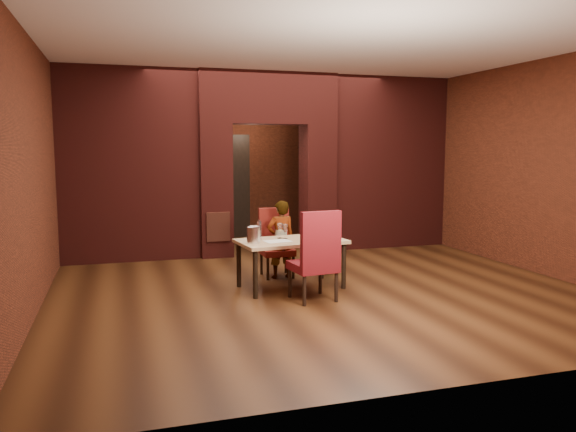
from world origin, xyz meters
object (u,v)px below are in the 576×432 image
wine_glass_c (307,233)px  water_bottle (259,230)px  dining_table (291,264)px  wine_bucket (253,235)px  wine_glass_b (285,232)px  chair_far (277,243)px  chair_near (313,255)px  person_seated (281,239)px  wine_glass_a (280,231)px  potted_plant (326,260)px

wine_glass_c → water_bottle: water_bottle is taller
dining_table → wine_bucket: size_ratio=6.62×
dining_table → wine_glass_b: 0.44m
dining_table → chair_far: 0.72m
chair_near → person_seated: bearing=-94.5°
chair_far → wine_glass_a: chair_far is taller
wine_glass_c → water_bottle: 0.65m
wine_glass_b → water_bottle: water_bottle is taller
potted_plant → chair_near: bearing=-117.1°
chair_near → wine_glass_a: (-0.19, 0.81, 0.19)m
wine_glass_a → wine_glass_c: 0.40m
chair_far → potted_plant: 0.82m
dining_table → chair_near: size_ratio=1.24×
chair_far → wine_glass_b: (-0.06, -0.60, 0.26)m
chair_near → wine_bucket: 0.86m
chair_far → wine_bucket: bearing=-123.9°
dining_table → chair_far: size_ratio=1.41×
chair_far → wine_glass_a: 0.62m
wine_glass_a → wine_bucket: bearing=-148.9°
person_seated → potted_plant: size_ratio=2.84×
dining_table → chair_near: (0.08, -0.65, 0.24)m
chair_far → wine_glass_c: bearing=-75.8°
chair_far → chair_near: chair_near is taller
wine_glass_b → wine_glass_a: bearing=134.2°
dining_table → person_seated: person_seated is taller
chair_far → chair_near: size_ratio=0.88×
wine_glass_b → wine_glass_c: bearing=-37.0°
wine_glass_c → potted_plant: bearing=54.1°
water_bottle → wine_glass_a: bearing=4.5°
chair_near → wine_bucket: size_ratio=5.34×
person_seated → wine_glass_a: person_seated is taller
dining_table → chair_near: 0.70m
wine_glass_b → potted_plant: size_ratio=0.50×
potted_plant → chair_far: bearing=179.0°
wine_bucket → water_bottle: size_ratio=0.80×
chair_near → person_seated: 1.26m
wine_bucket → potted_plant: (1.31, 0.79, -0.57)m
chair_far → wine_glass_b: size_ratio=5.03×
chair_far → potted_plant: (0.76, -0.01, -0.30)m
wine_bucket → wine_glass_a: bearing=31.1°
dining_table → wine_glass_c: bearing=-31.6°
chair_near → dining_table: bearing=-89.7°
chair_far → wine_glass_a: (-0.11, -0.55, 0.26)m
wine_glass_b → potted_plant: wine_glass_b is taller
wine_glass_b → potted_plant: (0.82, 0.59, -0.56)m
wine_glass_c → wine_bucket: size_ratio=0.88×
water_bottle → wine_glass_b: bearing=-5.6°
wine_glass_a → wine_bucket: size_ratio=0.97×
dining_table → person_seated: size_ratio=1.24×
wine_glass_b → wine_glass_c: wine_glass_b is taller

